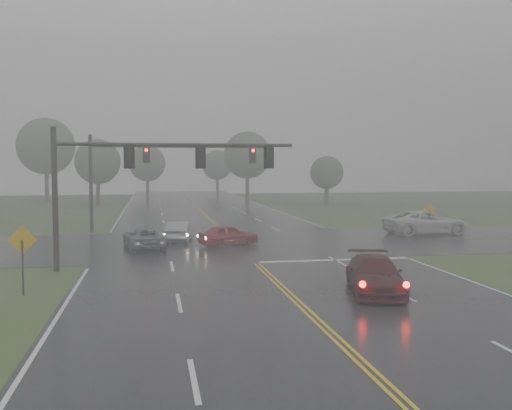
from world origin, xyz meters
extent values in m
plane|color=#2F491F|center=(0.00, 0.00, 0.00)|extent=(180.00, 180.00, 0.00)
cube|color=black|center=(0.00, 20.00, 0.00)|extent=(18.00, 160.00, 0.02)
cube|color=black|center=(0.00, 22.00, 0.00)|extent=(120.00, 14.00, 0.02)
cube|color=silver|center=(4.50, 14.40, 0.00)|extent=(8.50, 0.50, 0.01)
imported|color=#380A0B|center=(3.57, 6.36, 0.00)|extent=(3.24, 5.46, 1.48)
imported|color=maroon|center=(-0.56, 21.26, 0.00)|extent=(4.27, 2.62, 1.36)
imported|color=#95979C|center=(-3.61, 23.96, 0.00)|extent=(2.24, 4.45, 1.40)
imported|color=#56585E|center=(-6.03, 20.98, 0.00)|extent=(2.99, 5.11, 1.34)
imported|color=silver|center=(15.13, 24.67, 0.00)|extent=(6.61, 3.38, 1.79)
cylinder|color=black|center=(-10.20, 13.74, 3.59)|extent=(0.28, 0.28, 7.18)
cylinder|color=black|center=(-10.20, 13.74, 6.38)|extent=(0.18, 0.18, 0.80)
cylinder|color=black|center=(-4.18, 13.74, 6.33)|extent=(12.03, 0.18, 0.18)
cube|color=black|center=(-6.59, 13.74, 5.73)|extent=(0.34, 0.28, 1.05)
cube|color=black|center=(-6.59, 13.90, 5.73)|extent=(0.55, 0.03, 1.25)
cube|color=black|center=(-2.98, 13.74, 5.73)|extent=(0.34, 0.28, 1.05)
cube|color=black|center=(-2.98, 13.90, 5.73)|extent=(0.55, 0.03, 1.25)
cube|color=black|center=(0.63, 13.74, 5.73)|extent=(0.34, 0.28, 1.05)
cube|color=black|center=(0.63, 13.90, 5.73)|extent=(0.55, 0.03, 1.25)
cylinder|color=black|center=(-10.20, 30.54, 3.84)|extent=(0.30, 0.30, 7.68)
cylinder|color=black|center=(-10.20, 30.54, 6.83)|extent=(0.19, 0.19, 0.85)
cylinder|color=black|center=(-3.03, 30.54, 6.78)|extent=(14.33, 0.19, 0.19)
cube|color=black|center=(-5.90, 30.54, 6.14)|extent=(0.36, 0.30, 1.12)
cube|color=black|center=(-5.90, 30.71, 6.14)|extent=(0.59, 0.03, 1.33)
cylinder|color=#FF0C05|center=(-5.90, 30.37, 6.49)|extent=(0.23, 0.06, 0.23)
cube|color=black|center=(-1.60, 30.54, 6.14)|extent=(0.36, 0.30, 1.12)
cube|color=black|center=(-1.60, 30.71, 6.14)|extent=(0.59, 0.03, 1.33)
cylinder|color=#FF0C05|center=(-1.60, 30.37, 6.49)|extent=(0.23, 0.06, 0.23)
cube|color=black|center=(2.70, 30.54, 6.14)|extent=(0.36, 0.30, 1.12)
cube|color=black|center=(2.70, 30.71, 6.14)|extent=(0.59, 0.03, 1.33)
cylinder|color=#FF0C05|center=(2.70, 30.37, 6.49)|extent=(0.23, 0.06, 0.23)
cylinder|color=black|center=(-10.66, 8.48, 1.13)|extent=(0.08, 0.08, 2.27)
cube|color=#C99A0B|center=(-10.66, 8.51, 2.27)|extent=(1.19, 0.22, 1.19)
cylinder|color=black|center=(15.16, 24.22, 0.97)|extent=(0.06, 0.06, 1.95)
cube|color=#C99A0B|center=(15.16, 24.25, 1.95)|extent=(1.02, 0.08, 1.02)
cylinder|color=#322720|center=(-12.51, 61.64, 1.67)|extent=(0.51, 0.51, 3.34)
sphere|color=#2F442D|center=(-12.51, 61.64, 5.75)|extent=(5.94, 5.94, 5.94)
cylinder|color=#322720|center=(8.41, 67.73, 1.97)|extent=(0.61, 0.61, 3.94)
sphere|color=#2F442D|center=(8.41, 67.73, 6.79)|extent=(7.00, 7.00, 7.00)
cylinder|color=#322720|center=(-6.24, 76.93, 1.62)|extent=(0.53, 0.53, 3.24)
sphere|color=#2F442D|center=(-6.24, 76.93, 5.57)|extent=(5.75, 5.75, 5.75)
cylinder|color=#322720|center=(17.48, 57.56, 1.25)|extent=(0.57, 0.57, 2.50)
sphere|color=#2F442D|center=(17.48, 57.56, 4.31)|extent=(4.45, 4.45, 4.45)
cylinder|color=#322720|center=(-20.77, 72.30, 2.34)|extent=(0.61, 0.61, 4.68)
sphere|color=#2F442D|center=(-20.77, 72.30, 8.07)|extent=(8.33, 8.33, 8.33)
cylinder|color=#322720|center=(6.18, 87.80, 1.55)|extent=(0.49, 0.49, 3.10)
sphere|color=#2F442D|center=(6.18, 87.80, 5.34)|extent=(5.51, 5.51, 5.51)
camera|label=1|loc=(-5.44, -15.69, 5.29)|focal=40.00mm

